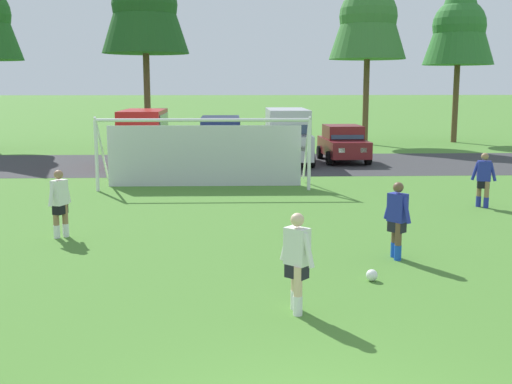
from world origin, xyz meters
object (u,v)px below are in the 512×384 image
object	(u,v)px
parked_car_slot_far_left	(144,137)
parked_car_slot_center_left	(287,135)
player_striker_near	(297,263)
parked_car_slot_center	(343,143)
player_defender_far	(397,221)
parked_car_slot_left	(221,139)
soccer_goal	(204,151)
player_winger_left	(483,180)
player_midfield_center	(60,204)
soccer_ball	(372,275)

from	to	relation	value
parked_car_slot_far_left	parked_car_slot_center_left	distance (m)	6.58
player_striker_near	parked_car_slot_center	distance (m)	20.84
player_defender_far	parked_car_slot_left	xyz separation A→B (m)	(-3.90, 16.79, 0.29)
soccer_goal	player_winger_left	xyz separation A→B (m)	(8.47, -4.21, -0.47)
player_striker_near	player_winger_left	size ratio (longest dim) A/B	1.00
player_midfield_center	parked_car_slot_left	bearing A→B (deg)	75.86
player_defender_far	parked_car_slot_far_left	distance (m)	17.29
player_striker_near	parked_car_slot_center	size ratio (longest dim) A/B	0.39
soccer_ball	player_striker_near	xyz separation A→B (m)	(-1.59, -1.60, 0.71)
soccer_ball	parked_car_slot_center_left	xyz separation A→B (m)	(0.04, 18.16, 1.23)
soccer_goal	parked_car_slot_far_left	xyz separation A→B (m)	(-2.92, 5.88, 0.05)
player_defender_far	parked_car_slot_far_left	xyz separation A→B (m)	(-7.32, 15.66, 0.52)
soccer_ball	player_defender_far	world-z (taller)	player_defender_far
soccer_goal	player_striker_near	xyz separation A→B (m)	(1.95, -12.92, -0.47)
parked_car_slot_center	player_winger_left	bearing A→B (deg)	-79.58
soccer_goal	player_midfield_center	xyz separation A→B (m)	(-3.18, -7.56, -0.47)
soccer_goal	player_midfield_center	size ratio (longest dim) A/B	4.54
player_defender_far	player_midfield_center	bearing A→B (deg)	163.66
player_defender_far	player_winger_left	world-z (taller)	same
parked_car_slot_center_left	player_midfield_center	bearing A→B (deg)	-115.14
player_winger_left	parked_car_slot_center_left	xyz separation A→B (m)	(-4.88, 11.06, 0.52)
player_striker_near	parked_car_slot_far_left	size ratio (longest dim) A/B	0.34
soccer_goal	player_striker_near	world-z (taller)	soccer_goal
player_winger_left	parked_car_slot_center	world-z (taller)	parked_car_slot_center
player_defender_far	parked_car_slot_far_left	world-z (taller)	parked_car_slot_far_left
player_defender_far	parked_car_slot_left	bearing A→B (deg)	103.09
player_midfield_center	parked_car_slot_left	size ratio (longest dim) A/B	0.36
parked_car_slot_left	parked_car_slot_center	distance (m)	5.85
parked_car_slot_left	parked_car_slot_center	bearing A→B (deg)	4.46
parked_car_slot_center_left	parked_car_slot_center	distance (m)	2.84
soccer_ball	player_winger_left	world-z (taller)	player_winger_left
soccer_ball	parked_car_slot_far_left	bearing A→B (deg)	110.60
soccer_goal	parked_car_slot_left	xyz separation A→B (m)	(0.49, 7.01, -0.18)
player_defender_far	player_winger_left	size ratio (longest dim) A/B	1.00
parked_car_slot_center	player_defender_far	bearing A→B (deg)	-96.37
player_midfield_center	parked_car_slot_left	distance (m)	15.03
parked_car_slot_left	parked_car_slot_center	world-z (taller)	parked_car_slot_left
soccer_ball	soccer_goal	distance (m)	11.92
soccer_ball	parked_car_slot_left	distance (m)	18.60
parked_car_slot_center	soccer_ball	bearing A→B (deg)	-98.42
soccer_ball	parked_car_slot_far_left	distance (m)	18.41
player_winger_left	player_midfield_center	bearing A→B (deg)	-163.94
player_striker_near	player_winger_left	xyz separation A→B (m)	(6.52, 8.71, 0.00)
soccer_goal	parked_car_slot_center_left	size ratio (longest dim) A/B	1.55
player_defender_far	parked_car_slot_center_left	bearing A→B (deg)	92.79
player_midfield_center	soccer_ball	bearing A→B (deg)	-29.18
player_defender_far	parked_car_slot_far_left	bearing A→B (deg)	115.04
parked_car_slot_left	parked_car_slot_center_left	world-z (taller)	parked_car_slot_center_left
player_striker_near	parked_car_slot_far_left	distance (m)	19.43
soccer_ball	player_midfield_center	xyz separation A→B (m)	(-6.72, 3.75, 0.71)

